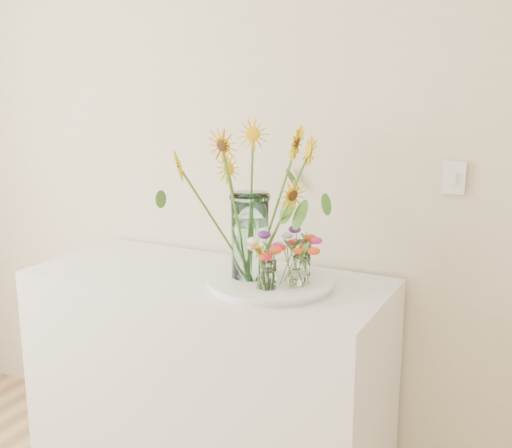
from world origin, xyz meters
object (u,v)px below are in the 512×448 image
at_px(counter, 209,382).
at_px(tray, 270,284).
at_px(small_vase_b, 296,271).
at_px(small_vase_c, 303,263).
at_px(mason_jar, 250,236).
at_px(small_vase_a, 267,275).

relative_size(counter, tray, 3.19).
distance_m(small_vase_b, small_vase_c, 0.12).
bearing_deg(mason_jar, counter, 174.44).
xyz_separation_m(counter, small_vase_c, (0.36, 0.09, 0.52)).
bearing_deg(small_vase_b, mason_jar, 175.77).
height_order(counter, small_vase_b, small_vase_b).
height_order(tray, small_vase_c, small_vase_c).
relative_size(counter, small_vase_c, 14.16).
distance_m(tray, small_vase_c, 0.15).
distance_m(small_vase_a, small_vase_b, 0.11).
bearing_deg(small_vase_c, tray, -130.20).
height_order(small_vase_b, small_vase_c, small_vase_b).
distance_m(mason_jar, small_vase_c, 0.23).
bearing_deg(counter, tray, -3.07).
bearing_deg(small_vase_a, counter, 160.29).
bearing_deg(counter, small_vase_c, 13.27).
bearing_deg(small_vase_c, counter, -166.73).
height_order(mason_jar, small_vase_a, mason_jar).
xyz_separation_m(small_vase_a, small_vase_c, (0.05, 0.20, -0.00)).
relative_size(counter, small_vase_a, 13.07).
relative_size(counter, mason_jar, 4.40).
height_order(small_vase_a, small_vase_b, small_vase_b).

